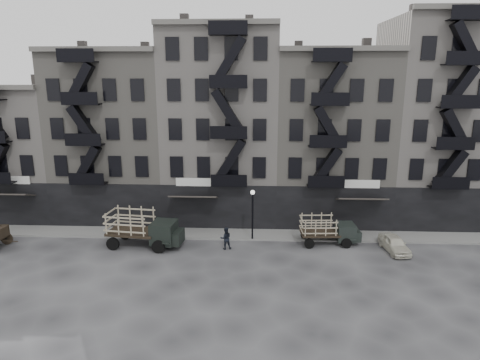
{
  "coord_description": "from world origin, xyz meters",
  "views": [
    {
      "loc": [
        3.49,
        -30.18,
        13.38
      ],
      "look_at": [
        1.92,
        4.0,
        4.75
      ],
      "focal_mm": 32.0,
      "sensor_mm": 36.0,
      "label": 1
    }
  ],
  "objects_px": {
    "stake_truck_west": "(143,226)",
    "stake_truck_east": "(328,228)",
    "pedestrian_mid": "(226,238)",
    "car_east": "(394,244)"
  },
  "relations": [
    {
      "from": "stake_truck_east",
      "to": "car_east",
      "type": "relative_size",
      "value": 1.33
    },
    {
      "from": "stake_truck_west",
      "to": "pedestrian_mid",
      "type": "bearing_deg",
      "value": 4.29
    },
    {
      "from": "stake_truck_east",
      "to": "pedestrian_mid",
      "type": "distance_m",
      "value": 8.22
    },
    {
      "from": "stake_truck_west",
      "to": "car_east",
      "type": "relative_size",
      "value": 1.68
    },
    {
      "from": "stake_truck_west",
      "to": "car_east",
      "type": "bearing_deg",
      "value": 6.28
    },
    {
      "from": "stake_truck_east",
      "to": "pedestrian_mid",
      "type": "xyz_separation_m",
      "value": [
        -8.09,
        -1.38,
        -0.45
      ]
    },
    {
      "from": "stake_truck_west",
      "to": "stake_truck_east",
      "type": "xyz_separation_m",
      "value": [
        14.65,
        1.11,
        -0.34
      ]
    },
    {
      "from": "car_east",
      "to": "pedestrian_mid",
      "type": "height_order",
      "value": "pedestrian_mid"
    },
    {
      "from": "stake_truck_west",
      "to": "stake_truck_east",
      "type": "relative_size",
      "value": 1.27
    },
    {
      "from": "stake_truck_west",
      "to": "stake_truck_east",
      "type": "bearing_deg",
      "value": 10.97
    }
  ]
}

